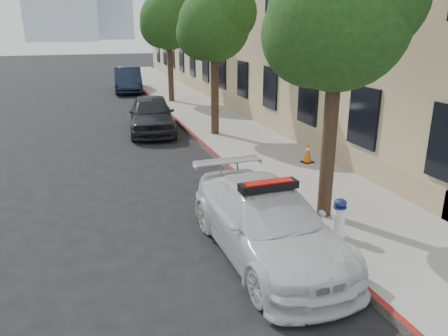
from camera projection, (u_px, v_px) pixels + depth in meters
ground at (175, 203)px, 10.61m from camera, size 120.00×120.00×0.00m
sidewalk at (204, 115)px, 20.68m from camera, size 3.20×50.00×0.15m
curb_strip at (172, 117)px, 20.21m from camera, size 0.12×50.00×0.15m
building at (272, 9)px, 25.34m from camera, size 8.00×36.00×10.00m
tree_near at (340, 17)px, 8.35m from camera, size 2.92×2.82×5.62m
tree_mid at (215, 24)px, 15.59m from camera, size 2.77×2.64×5.43m
tree_far at (169, 20)px, 22.72m from camera, size 3.10×3.00×5.81m
police_car at (267, 222)px, 8.06m from camera, size 1.95×4.58×1.47m
parked_car_mid at (152, 114)px, 17.47m from camera, size 2.27×4.48×1.46m
parked_car_far at (128, 80)px, 28.14m from camera, size 2.10×4.86×1.56m
fire_hydrant at (339, 218)px, 8.52m from camera, size 0.34×0.31×0.80m
traffic_cone at (308, 153)px, 13.20m from camera, size 0.40×0.40×0.62m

